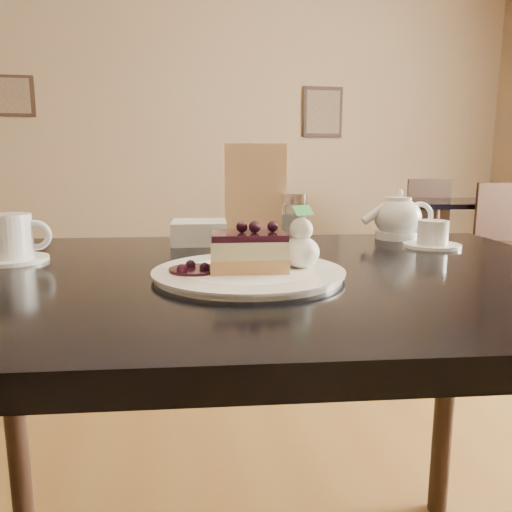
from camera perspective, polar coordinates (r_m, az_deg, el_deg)
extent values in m
cube|color=#8D7C5A|center=(5.62, -10.83, 15.14)|extent=(8.00, 0.02, 3.00)
cube|color=black|center=(5.81, -26.49, 16.08)|extent=(0.50, 0.03, 0.40)
cube|color=black|center=(5.89, 7.65, 15.99)|extent=(0.45, 0.03, 0.55)
cube|color=black|center=(0.94, -1.09, -2.93)|extent=(1.42, 1.02, 0.04)
cylinder|color=black|center=(1.54, -25.97, -15.04)|extent=(0.06, 0.06, 0.79)
cylinder|color=black|center=(1.59, 20.87, -13.85)|extent=(0.06, 0.06, 0.79)
cylinder|color=white|center=(0.88, -0.84, -1.98)|extent=(0.33, 0.33, 0.01)
cube|color=tan|center=(0.88, -0.85, -0.82)|extent=(0.14, 0.11, 0.02)
cube|color=beige|center=(0.87, -0.85, 0.98)|extent=(0.14, 0.11, 0.03)
cube|color=black|center=(0.87, -0.86, 2.35)|extent=(0.14, 0.10, 0.01)
ellipsoid|color=white|center=(0.90, 5.15, 0.44)|extent=(0.07, 0.07, 0.06)
cylinder|color=black|center=(0.87, -7.05, -1.59)|extent=(0.09, 0.09, 0.01)
cylinder|color=white|center=(1.14, -26.16, -0.36)|extent=(0.15, 0.15, 0.01)
cylinder|color=white|center=(1.13, -26.36, 2.07)|extent=(0.09, 0.09, 0.09)
torus|color=white|center=(1.12, -23.85, 2.18)|extent=(0.06, 0.01, 0.06)
cylinder|color=white|center=(1.27, 19.47, 1.15)|extent=(0.13, 0.13, 0.01)
cylinder|color=white|center=(1.26, 19.56, 2.58)|extent=(0.07, 0.07, 0.06)
ellipsoid|color=white|center=(1.37, 15.87, 4.08)|extent=(0.12, 0.12, 0.10)
cylinder|color=white|center=(1.37, 16.00, 6.51)|extent=(0.07, 0.07, 0.01)
cylinder|color=white|center=(1.34, 12.74, 4.07)|extent=(0.07, 0.02, 0.06)
cube|color=beige|center=(1.28, -0.07, 7.24)|extent=(0.16, 0.05, 0.25)
cylinder|color=white|center=(1.28, 4.34, 3.79)|extent=(0.06, 0.06, 0.10)
cylinder|color=silver|center=(1.27, 4.38, 6.54)|extent=(0.07, 0.07, 0.03)
cube|color=white|center=(1.26, -6.50, 2.73)|extent=(0.15, 0.15, 0.06)
cube|color=black|center=(4.58, 22.46, 5.62)|extent=(1.08, 0.93, 0.04)
cylinder|color=black|center=(4.15, 19.73, 0.33)|extent=(0.04, 0.04, 0.68)
cylinder|color=black|center=(4.69, 15.94, 1.65)|extent=(0.04, 0.04, 0.68)
cylinder|color=black|center=(5.10, 24.11, 1.83)|extent=(0.04, 0.04, 0.68)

